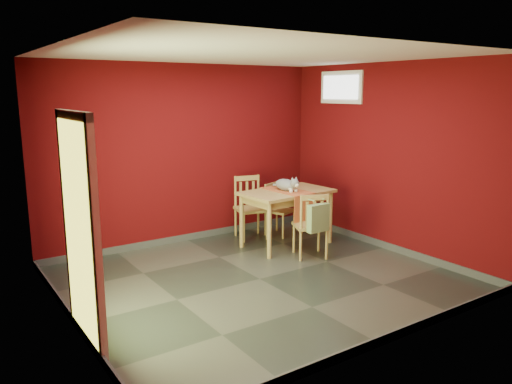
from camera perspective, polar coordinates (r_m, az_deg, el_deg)
ground at (r=6.29m, az=0.42°, el=-9.90°), size 4.50×4.50×0.00m
room_shell at (r=6.27m, az=0.42°, el=-9.48°), size 4.50×4.50×4.50m
doorway at (r=4.71m, az=-19.58°, el=-3.58°), size 0.06×1.01×2.13m
window at (r=8.05m, az=9.69°, el=11.71°), size 0.05×0.90×0.50m
outlet_plate at (r=8.64m, az=1.68°, el=-1.88°), size 0.08×0.02×0.12m
dining_table at (r=7.44m, az=3.55°, el=-0.64°), size 1.39×0.87×0.84m
table_runner at (r=7.33m, az=4.21°, el=-0.52°), size 0.45×0.85×0.42m
chair_far_left at (r=7.90m, az=-0.67°, el=-1.67°), size 0.55×0.55×0.98m
chair_far_right at (r=8.07m, az=2.52°, el=-1.89°), size 0.50×0.50×0.84m
chair_near at (r=6.99m, az=6.33°, el=-3.69°), size 0.57×0.57×0.93m
tote_bag at (r=6.77m, az=7.12°, el=-2.95°), size 0.32×0.19×0.45m
cat at (r=7.41m, az=3.42°, el=1.08°), size 0.37×0.53×0.24m
picture_frame at (r=8.55m, az=7.29°, el=-2.68°), size 0.17×0.44×0.43m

